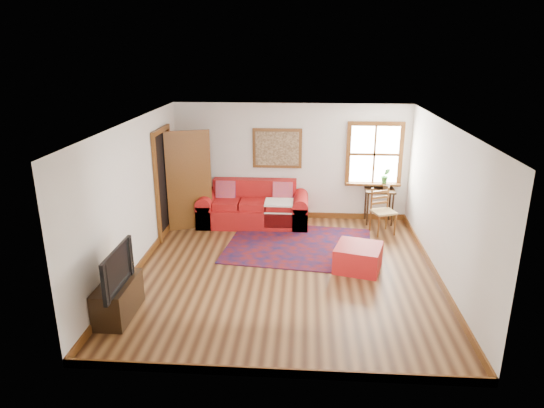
# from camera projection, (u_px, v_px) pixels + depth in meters

# --- Properties ---
(ground) EXTENTS (5.50, 5.50, 0.00)m
(ground) POSITION_uv_depth(u_px,v_px,m) (285.00, 272.00, 8.18)
(ground) COLOR #402311
(ground) RESTS_ON ground
(room_envelope) EXTENTS (5.04, 5.54, 2.52)m
(room_envelope) POSITION_uv_depth(u_px,v_px,m) (286.00, 177.00, 7.68)
(room_envelope) COLOR silver
(room_envelope) RESTS_ON ground
(window) EXTENTS (1.18, 0.20, 1.38)m
(window) POSITION_uv_depth(u_px,v_px,m) (376.00, 161.00, 10.21)
(window) COLOR white
(window) RESTS_ON ground
(doorway) EXTENTS (0.89, 1.08, 2.14)m
(doorway) POSITION_uv_depth(u_px,v_px,m) (179.00, 180.00, 9.68)
(doorway) COLOR black
(doorway) RESTS_ON ground
(framed_artwork) EXTENTS (1.05, 0.07, 0.85)m
(framed_artwork) POSITION_uv_depth(u_px,v_px,m) (277.00, 148.00, 10.28)
(framed_artwork) COLOR brown
(framed_artwork) RESTS_ON ground
(persian_rug) EXTENTS (2.90, 2.43, 0.02)m
(persian_rug) POSITION_uv_depth(u_px,v_px,m) (299.00, 245.00, 9.22)
(persian_rug) COLOR #600F0D
(persian_rug) RESTS_ON ground
(red_leather_sofa) EXTENTS (2.30, 0.95, 0.90)m
(red_leather_sofa) POSITION_uv_depth(u_px,v_px,m) (254.00, 210.00, 10.32)
(red_leather_sofa) COLOR #A91516
(red_leather_sofa) RESTS_ON ground
(red_ottoman) EXTENTS (0.91, 0.91, 0.42)m
(red_ottoman) POSITION_uv_depth(u_px,v_px,m) (358.00, 257.00, 8.21)
(red_ottoman) COLOR #A91516
(red_ottoman) RESTS_ON ground
(side_table) EXTENTS (0.62, 0.46, 0.74)m
(side_table) POSITION_uv_depth(u_px,v_px,m) (380.00, 195.00, 10.26)
(side_table) COLOR black
(side_table) RESTS_ON ground
(ladder_back_chair) EXTENTS (0.54, 0.53, 0.92)m
(ladder_back_chair) POSITION_uv_depth(u_px,v_px,m) (382.00, 209.00, 9.74)
(ladder_back_chair) COLOR tan
(ladder_back_chair) RESTS_ON ground
(media_cabinet) EXTENTS (0.42, 0.94, 0.52)m
(media_cabinet) POSITION_uv_depth(u_px,v_px,m) (118.00, 299.00, 6.78)
(media_cabinet) COLOR black
(media_cabinet) RESTS_ON ground
(television) EXTENTS (0.13, 1.00, 0.58)m
(television) POSITION_uv_depth(u_px,v_px,m) (111.00, 269.00, 6.44)
(television) COLOR black
(television) RESTS_ON media_cabinet
(candle_hurricane) EXTENTS (0.12, 0.12, 0.18)m
(candle_hurricane) POSITION_uv_depth(u_px,v_px,m) (130.00, 264.00, 7.07)
(candle_hurricane) COLOR silver
(candle_hurricane) RESTS_ON media_cabinet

